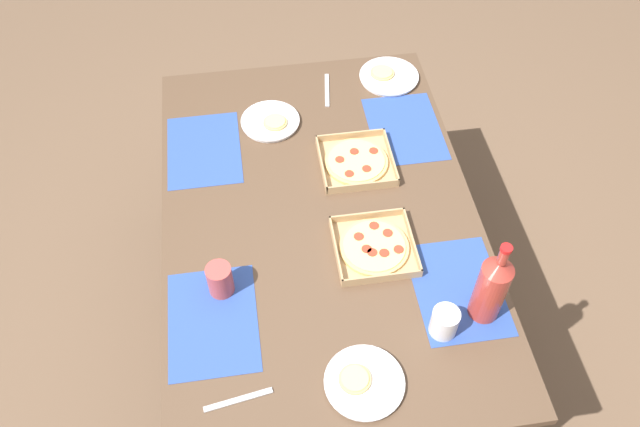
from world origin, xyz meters
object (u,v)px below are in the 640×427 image
at_px(pizza_box_center, 374,247).
at_px(plate_far_left, 363,382).
at_px(cup_dark, 444,322).
at_px(cup_red, 220,280).
at_px(plate_far_right, 271,122).
at_px(soda_bottle, 492,287).
at_px(pizza_box_corner_left, 356,162).
at_px(plate_middle, 388,76).

distance_m(pizza_box_center, plate_far_left, 0.46).
distance_m(plate_far_left, cup_dark, 0.29).
xyz_separation_m(cup_red, cup_dark, (-0.23, -0.62, -0.01)).
bearing_deg(cup_red, pizza_box_center, -80.87).
height_order(plate_far_right, cup_red, cup_red).
height_order(soda_bottle, cup_red, soda_bottle).
height_order(plate_far_left, cup_dark, cup_dark).
distance_m(pizza_box_corner_left, plate_middle, 0.49).
height_order(soda_bottle, cup_dark, soda_bottle).
height_order(pizza_box_corner_left, soda_bottle, soda_bottle).
xyz_separation_m(plate_far_left, cup_red, (0.36, 0.37, 0.04)).
distance_m(plate_middle, plate_far_right, 0.52).
xyz_separation_m(plate_far_right, cup_dark, (-0.93, -0.40, 0.04)).
bearing_deg(soda_bottle, cup_red, 75.98).
bearing_deg(plate_middle, cup_dark, 175.71).
distance_m(plate_middle, cup_dark, 1.13).
bearing_deg(plate_far_left, pizza_box_center, -15.19).
xyz_separation_m(plate_middle, cup_red, (-0.89, 0.71, 0.04)).
bearing_deg(pizza_box_corner_left, plate_middle, -25.58).
bearing_deg(pizza_box_corner_left, pizza_box_center, 178.24).
distance_m(pizza_box_center, plate_middle, 0.84).
height_order(plate_middle, cup_dark, cup_dark).
relative_size(plate_far_left, cup_red, 2.04).
height_order(plate_middle, cup_red, cup_red).
height_order(pizza_box_center, cup_red, cup_red).
xyz_separation_m(soda_bottle, cup_dark, (-0.04, 0.14, -0.09)).
bearing_deg(pizza_box_corner_left, plate_far_right, 47.82).
relative_size(pizza_box_corner_left, cup_dark, 2.70).
distance_m(plate_far_left, plate_middle, 1.30).
xyz_separation_m(plate_far_left, cup_dark, (0.13, -0.26, 0.04)).
relative_size(plate_far_left, plate_far_right, 1.02).
relative_size(plate_far_right, cup_dark, 2.33).
height_order(pizza_box_center, plate_far_right, pizza_box_center).
distance_m(soda_bottle, cup_red, 0.79).
xyz_separation_m(plate_far_left, plate_far_right, (1.06, 0.15, 0.00)).
xyz_separation_m(plate_far_right, cup_red, (-0.70, 0.22, 0.04)).
bearing_deg(plate_far_left, plate_far_right, 7.84).
xyz_separation_m(plate_far_right, soda_bottle, (-0.89, -0.54, 0.12)).
xyz_separation_m(plate_far_left, plate_middle, (1.25, -0.34, 0.00)).
relative_size(pizza_box_corner_left, plate_far_right, 1.16).
bearing_deg(plate_middle, plate_far_left, 164.73).
bearing_deg(plate_far_left, plate_middle, -15.27).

